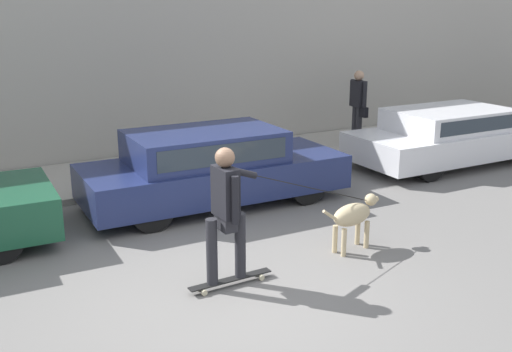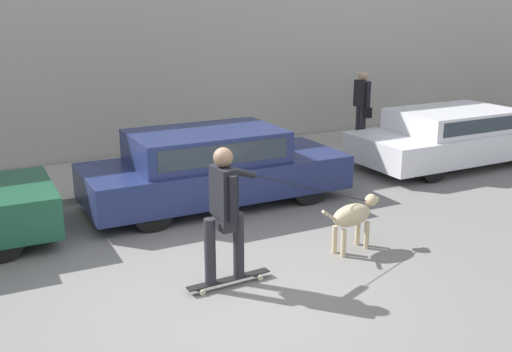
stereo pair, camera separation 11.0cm
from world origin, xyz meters
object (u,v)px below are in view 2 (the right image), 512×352
(parked_car_1, at_px, (213,168))
(parked_car_2, at_px, (457,136))
(skateboarder, at_px, (225,208))
(dog, at_px, (353,216))
(pedestrian_with_bag, at_px, (362,102))

(parked_car_1, bearing_deg, parked_car_2, 1.10)
(parked_car_1, relative_size, parked_car_2, 0.95)
(parked_car_2, distance_m, skateboarder, 7.27)
(parked_car_1, distance_m, dog, 2.82)
(pedestrian_with_bag, bearing_deg, dog, 55.98)
(dog, xyz_separation_m, skateboarder, (-1.98, -0.17, 0.49))
(skateboarder, height_order, pedestrian_with_bag, pedestrian_with_bag)
(dog, distance_m, skateboarder, 2.04)
(parked_car_2, xyz_separation_m, pedestrian_with_bag, (-0.78, 2.19, 0.46))
(parked_car_2, xyz_separation_m, dog, (-4.70, -2.69, -0.09))
(dog, relative_size, pedestrian_with_bag, 0.64)
(parked_car_2, xyz_separation_m, skateboarder, (-6.68, -2.85, 0.40))
(parked_car_1, relative_size, dog, 4.15)
(parked_car_1, xyz_separation_m, pedestrian_with_bag, (4.76, 2.19, 0.41))
(parked_car_2, height_order, skateboarder, skateboarder)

